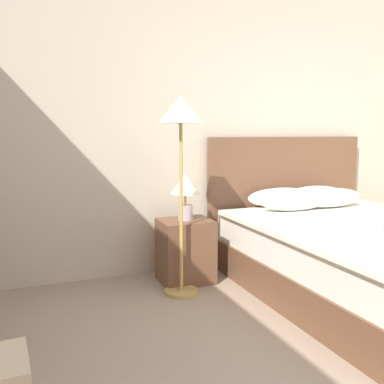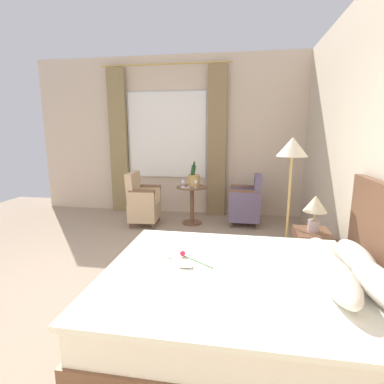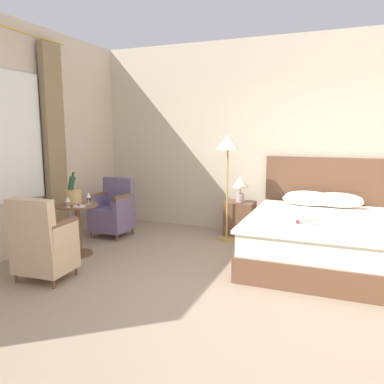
% 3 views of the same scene
% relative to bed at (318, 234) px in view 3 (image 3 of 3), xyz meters
% --- Properties ---
extents(ground_plane, '(8.29, 8.29, 0.00)m').
position_rel_bed_xyz_m(ground_plane, '(-0.40, -1.61, -0.34)').
color(ground_plane, tan).
extents(wall_headboard_side, '(6.91, 0.12, 3.11)m').
position_rel_bed_xyz_m(wall_headboard_side, '(-0.40, 1.13, 1.21)').
color(wall_headboard_side, beige).
rests_on(wall_headboard_side, ground).
extents(bed, '(1.75, 2.21, 1.27)m').
position_rel_bed_xyz_m(bed, '(0.00, 0.00, 0.00)').
color(bed, brown).
rests_on(bed, ground).
extents(nightstand, '(0.47, 0.38, 0.56)m').
position_rel_bed_xyz_m(nightstand, '(-1.23, 0.71, -0.06)').
color(nightstand, brown).
rests_on(nightstand, ground).
extents(bedside_lamp, '(0.26, 0.26, 0.42)m').
position_rel_bed_xyz_m(bedside_lamp, '(-1.23, 0.71, 0.50)').
color(bedside_lamp, '#BCA8AA').
rests_on(bedside_lamp, nightstand).
extents(floor_lamp_brass, '(0.35, 0.35, 1.61)m').
position_rel_bed_xyz_m(floor_lamp_brass, '(-1.36, 0.45, 1.01)').
color(floor_lamp_brass, tan).
rests_on(floor_lamp_brass, ground).
extents(side_table_round, '(0.56, 0.56, 0.69)m').
position_rel_bed_xyz_m(side_table_round, '(-3.03, -0.98, 0.06)').
color(side_table_round, brown).
rests_on(side_table_round, ground).
extents(champagne_bucket, '(0.23, 0.23, 0.46)m').
position_rel_bed_xyz_m(champagne_bucket, '(-3.10, -0.96, 0.48)').
color(champagne_bucket, tan).
rests_on(champagne_bucket, side_table_round).
extents(wine_glass_near_bucket, '(0.07, 0.07, 0.14)m').
position_rel_bed_xyz_m(wine_glass_near_bucket, '(-3.03, -1.15, 0.45)').
color(wine_glass_near_bucket, white).
rests_on(wine_glass_near_bucket, side_table_round).
extents(wine_glass_near_edge, '(0.07, 0.07, 0.16)m').
position_rel_bed_xyz_m(wine_glass_near_edge, '(-2.90, -0.90, 0.46)').
color(wine_glass_near_edge, white).
rests_on(wine_glass_near_edge, side_table_round).
extents(snack_plate, '(0.16, 0.16, 0.04)m').
position_rel_bed_xyz_m(snack_plate, '(-2.91, -1.08, 0.36)').
color(snack_plate, white).
rests_on(snack_plate, side_table_round).
extents(armchair_by_window, '(0.56, 0.56, 0.92)m').
position_rel_bed_xyz_m(armchair_by_window, '(-3.13, -0.00, 0.06)').
color(armchair_by_window, brown).
rests_on(armchair_by_window, ground).
extents(armchair_facing_bed, '(0.60, 0.54, 0.96)m').
position_rel_bed_xyz_m(armchair_facing_bed, '(-2.82, -1.85, 0.07)').
color(armchair_facing_bed, brown).
rests_on(armchair_facing_bed, ground).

